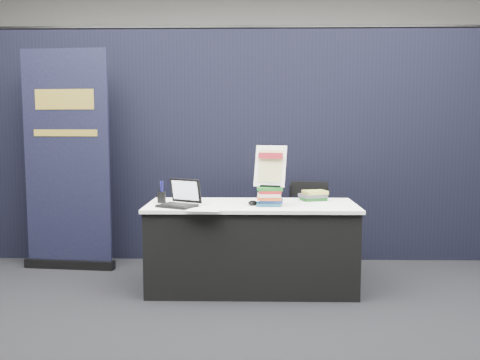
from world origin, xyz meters
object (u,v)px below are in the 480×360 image
(display_table, at_px, (252,246))
(info_sign, at_px, (270,167))
(pullup_banner, at_px, (67,173))
(book_stack_short, at_px, (314,195))
(book_stack_tall, at_px, (270,197))
(stacking_chair, at_px, (310,221))
(laptop, at_px, (178,200))

(display_table, bearing_deg, info_sign, -29.31)
(pullup_banner, bearing_deg, book_stack_short, -3.81)
(book_stack_short, bearing_deg, info_sign, -142.95)
(book_stack_tall, distance_m, book_stack_short, 0.52)
(stacking_chair, bearing_deg, book_stack_short, -89.46)
(pullup_banner, xyz_separation_m, stacking_chair, (2.39, 0.02, -0.48))
(info_sign, bearing_deg, stacking_chair, 76.61)
(display_table, xyz_separation_m, info_sign, (0.16, -0.09, 0.70))
(book_stack_short, distance_m, stacking_chair, 0.54)
(info_sign, relative_size, pullup_banner, 0.17)
(display_table, bearing_deg, book_stack_tall, -37.15)
(book_stack_tall, bearing_deg, pullup_banner, 159.17)
(book_stack_tall, xyz_separation_m, book_stack_short, (0.40, 0.33, -0.03))
(laptop, relative_size, book_stack_short, 1.44)
(book_stack_tall, relative_size, pullup_banner, 0.09)
(stacking_chair, bearing_deg, book_stack_tall, -115.40)
(book_stack_short, bearing_deg, laptop, -162.34)
(info_sign, distance_m, stacking_chair, 1.04)
(stacking_chair, bearing_deg, info_sign, -116.39)
(stacking_chair, bearing_deg, pullup_banner, -176.11)
(info_sign, xyz_separation_m, pullup_banner, (-1.97, 0.72, -0.12))
(book_stack_short, distance_m, pullup_banner, 2.41)
(pullup_banner, height_order, stacking_chair, pullup_banner)
(pullup_banner, bearing_deg, display_table, -13.06)
(display_table, bearing_deg, book_stack_short, 21.16)
(book_stack_short, bearing_deg, pullup_banner, 170.07)
(display_table, height_order, book_stack_short, book_stack_short)
(laptop, distance_m, pullup_banner, 1.44)
(display_table, xyz_separation_m, pullup_banner, (-1.81, 0.63, 0.58))
(laptop, distance_m, book_stack_tall, 0.78)
(info_sign, height_order, stacking_chair, info_sign)
(laptop, relative_size, pullup_banner, 0.17)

